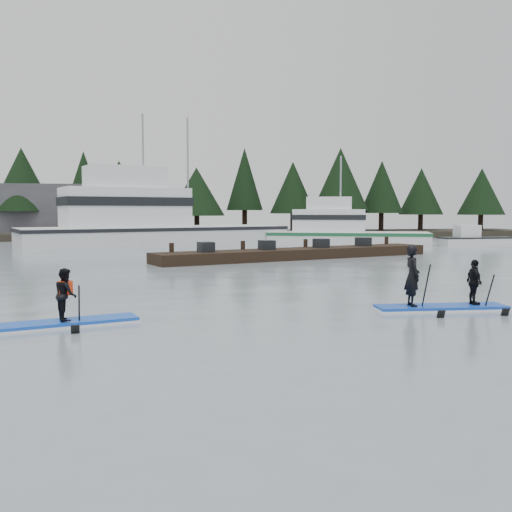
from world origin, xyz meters
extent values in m
plane|color=gray|center=(0.00, 0.00, 0.00)|extent=(160.00, 160.00, 0.00)
cube|color=#2D281E|center=(0.00, 42.00, 0.30)|extent=(70.00, 8.00, 0.60)
cube|color=#4C4C51|center=(-14.00, 44.00, 2.50)|extent=(18.00, 6.00, 5.00)
cube|color=silver|center=(-2.85, 30.37, 0.13)|extent=(20.04, 11.25, 2.58)
cube|color=white|center=(-5.05, 29.63, 2.82)|extent=(9.48, 6.44, 2.79)
cylinder|color=gray|center=(-3.77, 30.06, 5.49)|extent=(0.14, 0.14, 8.15)
cube|color=silver|center=(11.74, 29.56, 0.09)|extent=(12.63, 7.64, 1.74)
cube|color=white|center=(10.38, 30.09, 1.83)|extent=(6.02, 4.31, 1.74)
cylinder|color=gray|center=(11.17, 29.78, 3.87)|extent=(0.14, 0.14, 5.83)
cube|color=silver|center=(20.31, 25.65, 0.32)|extent=(5.57, 1.67, 0.65)
cube|color=black|center=(4.53, 17.44, 0.27)|extent=(16.24, 7.28, 0.55)
sphere|color=#E4420B|center=(15.74, 27.66, 0.00)|extent=(0.55, 0.55, 0.55)
sphere|color=#E4420B|center=(-0.21, 21.29, 0.00)|extent=(0.60, 0.60, 0.60)
cube|color=blue|center=(-5.35, 0.87, 0.06)|extent=(3.26, 1.62, 0.12)
imported|color=black|center=(-5.35, 0.87, 0.71)|extent=(0.59, 0.68, 1.19)
cube|color=#F53B14|center=(-5.35, 0.87, 0.86)|extent=(0.34, 0.28, 0.32)
cylinder|color=black|center=(-5.05, 0.72, 0.25)|extent=(0.16, 0.87, 1.47)
cube|color=#1343B6|center=(4.02, 1.17, 0.06)|extent=(3.47, 1.05, 0.12)
imported|color=black|center=(3.23, 1.23, 0.91)|extent=(0.42, 0.60, 1.59)
cylinder|color=black|center=(3.46, 0.99, 0.47)|extent=(0.23, 0.94, 1.61)
imported|color=black|center=(4.92, 1.11, 0.72)|extent=(0.34, 0.72, 1.20)
cylinder|color=black|center=(5.15, 0.87, 0.26)|extent=(0.22, 0.86, 1.47)
camera|label=1|loc=(-3.51, -12.44, 2.60)|focal=40.00mm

